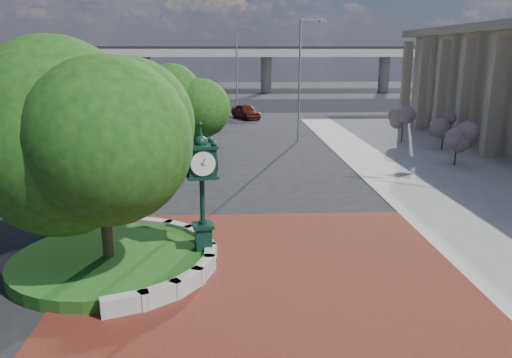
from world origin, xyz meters
The scene contains 14 objects.
ground centered at (0.00, 0.00, 0.00)m, with size 200.00×200.00×0.00m, color black.
plaza centered at (0.00, -1.00, 0.02)m, with size 12.00×12.00×0.04m, color maroon.
planter_wall centered at (-2.71, 0.00, 0.27)m, with size 2.96×6.77×0.54m.
grass_bed centered at (-5.00, 0.00, 0.20)m, with size 6.10×6.10×0.40m, color #194513.
overpass centered at (-0.22, 70.00, 6.54)m, with size 90.00×12.00×7.50m.
tree_planter centered at (-5.00, 0.00, 3.72)m, with size 5.20×5.20×6.33m.
tree_street centered at (-4.00, 18.00, 3.24)m, with size 4.40×4.40×5.45m.
post_clock centered at (-2.02, 0.39, 2.47)m, with size 1.06×1.06×4.49m.
parked_car centered at (0.51, 36.29, 0.73)m, with size 1.73×4.30×1.46m, color #4E100B.
street_lamp_near centered at (4.35, 22.91, 5.28)m, with size 2.01×0.52×9.02m.
street_lamp_far centered at (-0.09, 42.63, 5.36)m, with size 2.04×0.52×9.14m.
shrub_near centered at (12.40, 13.78, 1.59)m, with size 1.20×1.20×2.20m.
shrub_mid centered at (13.65, 18.61, 1.59)m, with size 1.20×1.20×2.20m.
shrub_far centered at (11.85, 21.72, 1.59)m, with size 1.20×1.20×2.20m.
Camera 1 is at (-1.09, -14.96, 6.67)m, focal length 35.00 mm.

